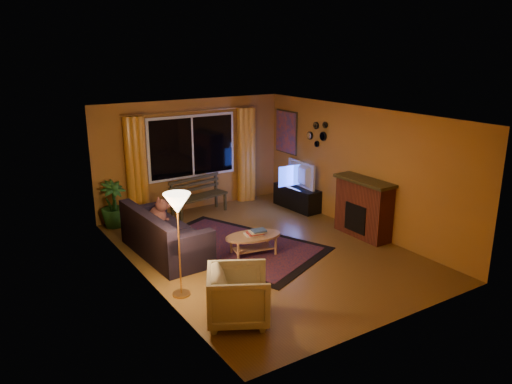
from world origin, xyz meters
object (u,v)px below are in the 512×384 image
sofa (165,232)px  armchair (239,293)px  coffee_table (253,245)px  bench (199,206)px  floor_lamp (179,245)px  tv_console (297,198)px

sofa → armchair: (-0.06, -2.67, 0.00)m
armchair → coffee_table: 2.27m
bench → floor_lamp: bearing=-132.1°
floor_lamp → tv_console: floor_lamp is taller
sofa → armchair: 2.67m
sofa → armchair: armchair is taller
bench → sofa: bearing=-143.6°
floor_lamp → coffee_table: floor_lamp is taller
floor_lamp → sofa: bearing=75.2°
armchair → floor_lamp: floor_lamp is taller
coffee_table → sofa: bearing=146.1°
coffee_table → tv_console: 2.85m
bench → floor_lamp: (-1.90, -3.23, 0.60)m
armchair → bench: bearing=9.0°
sofa → coffee_table: (1.31, -0.88, -0.23)m
sofa → coffee_table: 1.59m
sofa → tv_console: sofa is taller
sofa → floor_lamp: 1.68m
armchair → floor_lamp: size_ratio=0.52×
sofa → bench: bearing=45.1°
floor_lamp → tv_console: 4.71m
bench → armchair: 4.59m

